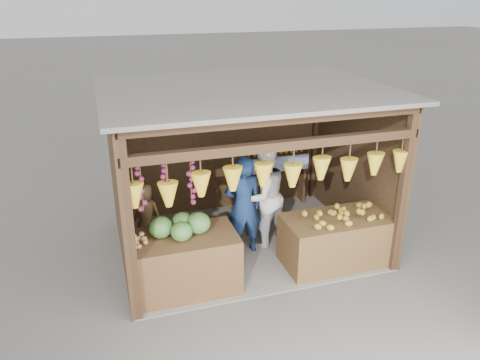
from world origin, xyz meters
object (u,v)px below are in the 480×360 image
object	(u,v)px
woman_standing	(263,196)
vendor_seated	(146,214)
counter_left	(185,263)
counter_right	(335,240)
man_standing	(243,206)

from	to	relation	value
woman_standing	vendor_seated	world-z (taller)	woman_standing
counter_left	counter_right	bearing A→B (deg)	-0.53
man_standing	woman_standing	size ratio (longest dim) A/B	0.94
counter_left	vendor_seated	bearing A→B (deg)	110.92
counter_right	man_standing	bearing A→B (deg)	149.57
woman_standing	counter_left	bearing A→B (deg)	9.97
man_standing	woman_standing	distance (m)	0.43
man_standing	vendor_seated	distance (m)	1.53
counter_right	vendor_seated	distance (m)	2.99
counter_left	man_standing	size ratio (longest dim) A/B	0.89
counter_left	counter_right	xyz separation A→B (m)	(2.38, -0.02, -0.03)
man_standing	counter_left	bearing A→B (deg)	32.51
counter_right	woman_standing	xyz separation A→B (m)	(-0.88, 0.91, 0.49)
counter_left	woman_standing	world-z (taller)	woman_standing
woman_standing	vendor_seated	bearing A→B (deg)	-24.92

